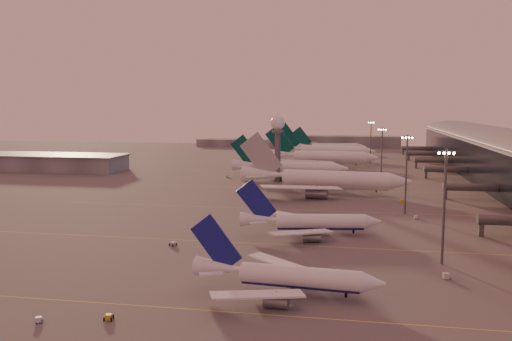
# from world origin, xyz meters

# --- Properties ---
(ground) EXTENTS (700.00, 700.00, 0.00)m
(ground) POSITION_xyz_m (0.00, 0.00, 0.00)
(ground) COLOR #595757
(ground) RESTS_ON ground
(taxiway_markings) EXTENTS (180.00, 185.25, 0.02)m
(taxiway_markings) POSITION_xyz_m (30.00, 56.00, 0.01)
(taxiway_markings) COLOR gold
(taxiway_markings) RESTS_ON ground
(hangar) EXTENTS (82.00, 27.00, 8.50)m
(hangar) POSITION_xyz_m (-120.00, 140.00, 4.32)
(hangar) COLOR slate
(hangar) RESTS_ON ground
(radar_tower) EXTENTS (6.40, 6.40, 31.10)m
(radar_tower) POSITION_xyz_m (5.00, 120.00, 20.95)
(radar_tower) COLOR #4F5156
(radar_tower) RESTS_ON ground
(mast_a) EXTENTS (3.60, 0.56, 25.00)m
(mast_a) POSITION_xyz_m (58.00, 0.00, 13.74)
(mast_a) COLOR #4F5156
(mast_a) RESTS_ON ground
(mast_b) EXTENTS (3.60, 0.56, 25.00)m
(mast_b) POSITION_xyz_m (55.00, 55.00, 13.74)
(mast_b) COLOR #4F5156
(mast_b) RESTS_ON ground
(mast_c) EXTENTS (3.60, 0.56, 25.00)m
(mast_c) POSITION_xyz_m (50.00, 110.00, 13.74)
(mast_c) COLOR #4F5156
(mast_c) RESTS_ON ground
(mast_d) EXTENTS (3.60, 0.56, 25.00)m
(mast_d) POSITION_xyz_m (48.00, 200.00, 13.74)
(mast_d) COLOR #4F5156
(mast_d) RESTS_ON ground
(distant_horizon) EXTENTS (165.00, 37.50, 9.00)m
(distant_horizon) POSITION_xyz_m (2.62, 325.14, 3.89)
(distant_horizon) COLOR slate
(distant_horizon) RESTS_ON ground
(narrowbody_near) EXTENTS (36.16, 28.76, 14.13)m
(narrowbody_near) POSITION_xyz_m (27.22, -24.97, 2.86)
(narrowbody_near) COLOR white
(narrowbody_near) RESTS_ON ground
(narrowbody_mid) EXTENTS (38.09, 30.18, 14.96)m
(narrowbody_mid) POSITION_xyz_m (27.80, 20.96, 3.03)
(narrowbody_mid) COLOR white
(narrowbody_mid) RESTS_ON ground
(widebody_white) EXTENTS (67.17, 53.58, 23.64)m
(widebody_white) POSITION_xyz_m (27.63, 90.15, 4.10)
(widebody_white) COLOR white
(widebody_white) RESTS_ON ground
(greentail_a) EXTENTS (56.02, 45.25, 20.35)m
(greentail_a) POSITION_xyz_m (9.01, 133.11, 3.59)
(greentail_a) COLOR white
(greentail_a) RESTS_ON ground
(greentail_b) EXTENTS (63.60, 51.20, 23.09)m
(greentail_b) POSITION_xyz_m (21.10, 182.50, 4.08)
(greentail_b) COLOR white
(greentail_b) RESTS_ON ground
(greentail_c) EXTENTS (64.12, 51.61, 23.29)m
(greentail_c) POSITION_xyz_m (20.63, 223.53, 4.11)
(greentail_c) COLOR white
(greentail_c) RESTS_ON ground
(greentail_d) EXTENTS (52.29, 41.84, 19.18)m
(greentail_d) POSITION_xyz_m (21.72, 265.49, 3.39)
(greentail_d) COLOR white
(greentail_d) RESTS_ON ground
(gsv_truck_a) EXTENTS (5.10, 3.30, 1.94)m
(gsv_truck_a) POSITION_xyz_m (-9.33, -44.65, 0.99)
(gsv_truck_a) COLOR silver
(gsv_truck_a) RESTS_ON ground
(gsv_tug_near) EXTENTS (2.43, 3.48, 0.92)m
(gsv_tug_near) POSITION_xyz_m (0.75, -41.85, 0.47)
(gsv_tug_near) COLOR gold
(gsv_tug_near) RESTS_ON ground
(gsv_catering_a) EXTENTS (5.85, 3.25, 4.57)m
(gsv_catering_a) POSITION_xyz_m (57.46, -10.42, 2.28)
(gsv_catering_a) COLOR silver
(gsv_catering_a) RESTS_ON ground
(gsv_tug_mid) EXTENTS (3.78, 3.29, 0.93)m
(gsv_tug_mid) POSITION_xyz_m (-4.27, 3.89, 0.48)
(gsv_tug_mid) COLOR silver
(gsv_tug_mid) RESTS_ON ground
(gsv_truck_b) EXTENTS (5.39, 2.69, 2.08)m
(gsv_truck_b) POSITION_xyz_m (57.95, 47.15, 1.06)
(gsv_truck_b) COLOR silver
(gsv_truck_b) RESTS_ON ground
(gsv_truck_c) EXTENTS (5.06, 2.75, 1.94)m
(gsv_truck_c) POSITION_xyz_m (3.57, 69.91, 0.99)
(gsv_truck_c) COLOR gold
(gsv_truck_c) RESTS_ON ground
(gsv_catering_b) EXTENTS (5.97, 4.12, 4.49)m
(gsv_catering_b) POSITION_xyz_m (55.96, 74.51, 2.24)
(gsv_catering_b) COLOR gold
(gsv_catering_b) RESTS_ON ground
(gsv_tug_far) EXTENTS (4.00, 4.32, 1.06)m
(gsv_tug_far) POSITION_xyz_m (22.39, 92.23, 0.55)
(gsv_tug_far) COLOR #55585A
(gsv_tug_far) RESTS_ON ground
(gsv_truck_d) EXTENTS (3.90, 6.52, 2.48)m
(gsv_truck_d) POSITION_xyz_m (-20.54, 129.42, 1.27)
(gsv_truck_d) COLOR silver
(gsv_truck_d) RESTS_ON ground
(gsv_tug_hangar) EXTENTS (4.34, 3.09, 1.13)m
(gsv_tug_hangar) POSITION_xyz_m (44.20, 151.46, 0.58)
(gsv_tug_hangar) COLOR gold
(gsv_tug_hangar) RESTS_ON ground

